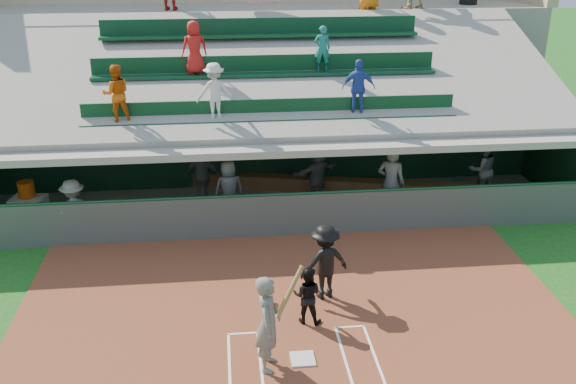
{
  "coord_description": "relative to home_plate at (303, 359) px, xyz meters",
  "views": [
    {
      "loc": [
        -1.25,
        -9.3,
        7.15
      ],
      "look_at": [
        0.11,
        3.5,
        1.8
      ],
      "focal_mm": 40.0,
      "sensor_mm": 36.0,
      "label": 1
    }
  ],
  "objects": [
    {
      "name": "ground",
      "position": [
        0.0,
        0.0,
        -0.04
      ],
      "size": [
        100.0,
        100.0,
        0.0
      ],
      "primitive_type": "plane",
      "color": "#185116",
      "rests_on": "ground"
    },
    {
      "name": "dirt_slab",
      "position": [
        0.0,
        0.5,
        -0.03
      ],
      "size": [
        11.0,
        9.0,
        0.02
      ],
      "primitive_type": "cube",
      "color": "brown",
      "rests_on": "ground"
    },
    {
      "name": "home_plate",
      "position": [
        0.0,
        0.0,
        0.0
      ],
      "size": [
        0.43,
        0.43,
        0.03
      ],
      "primitive_type": "cube",
      "color": "silver",
      "rests_on": "dirt_slab"
    },
    {
      "name": "batters_box_chalk",
      "position": [
        0.0,
        0.0,
        -0.01
      ],
      "size": [
        2.65,
        1.85,
        0.01
      ],
      "color": "white",
      "rests_on": "dirt_slab"
    },
    {
      "name": "dugout_floor",
      "position": [
        0.0,
        6.75,
        -0.02
      ],
      "size": [
        16.0,
        3.5,
        0.04
      ],
      "primitive_type": "cube",
      "color": "gray",
      "rests_on": "ground"
    },
    {
      "name": "concourse_slab",
      "position": [
        0.0,
        13.5,
        2.26
      ],
      "size": [
        20.0,
        3.0,
        4.6
      ],
      "primitive_type": "cube",
      "color": "gray",
      "rests_on": "ground"
    },
    {
      "name": "grandstand",
      "position": [
        -0.01,
        10.51,
        2.23
      ],
      "size": [
        20.4,
        10.4,
        7.8
      ],
      "color": "#4C514C",
      "rests_on": "ground"
    },
    {
      "name": "batter_at_plate",
      "position": [
        -0.61,
        -0.12,
        0.88
      ],
      "size": [
        0.9,
        0.78,
        1.95
      ],
      "color": "#575A55",
      "rests_on": "dirt_slab"
    },
    {
      "name": "catcher",
      "position": [
        0.23,
        1.18,
        0.57
      ],
      "size": [
        0.68,
        0.59,
        1.18
      ],
      "primitive_type": "imported",
      "rotation": [
        0.0,
        0.0,
        2.85
      ],
      "color": "black",
      "rests_on": "dirt_slab"
    },
    {
      "name": "home_umpire",
      "position": [
        0.71,
        2.06,
        0.79
      ],
      "size": [
        1.18,
        0.89,
        1.62
      ],
      "primitive_type": "imported",
      "rotation": [
        0.0,
        0.0,
        3.44
      ],
      "color": "black",
      "rests_on": "dirt_slab"
    },
    {
      "name": "dugout_bench",
      "position": [
        0.18,
        7.99,
        0.21
      ],
      "size": [
        13.49,
        3.8,
        0.41
      ],
      "primitive_type": "cube",
      "rotation": [
        0.0,
        0.0,
        -0.25
      ],
      "color": "brown",
      "rests_on": "dugout_floor"
    },
    {
      "name": "white_table",
      "position": [
        -6.26,
        6.32,
        0.37
      ],
      "size": [
        0.91,
        0.74,
        0.72
      ],
      "primitive_type": "cube",
      "rotation": [
        0.0,
        0.0,
        -0.15
      ],
      "color": "silver",
      "rests_on": "dugout_floor"
    },
    {
      "name": "water_cooler",
      "position": [
        -6.28,
        6.36,
        0.93
      ],
      "size": [
        0.41,
        0.41,
        0.41
      ],
      "primitive_type": "cylinder",
      "color": "#CF4D0C",
      "rests_on": "white_table"
    },
    {
      "name": "dugout_player_a",
      "position": [
        -4.88,
        5.2,
        0.8
      ],
      "size": [
        1.16,
        0.91,
        1.58
      ],
      "primitive_type": "imported",
      "rotation": [
        0.0,
        0.0,
        3.51
      ],
      "color": "#555753",
      "rests_on": "dugout_floor"
    },
    {
      "name": "dugout_player_b",
      "position": [
        -1.85,
        7.09,
        0.84
      ],
      "size": [
        1.04,
        0.59,
        1.67
      ],
      "primitive_type": "imported",
      "rotation": [
        0.0,
        0.0,
        2.95
      ],
      "color": "#51534E",
      "rests_on": "dugout_floor"
    },
    {
      "name": "dugout_player_c",
      "position": [
        -1.15,
        6.14,
        0.8
      ],
      "size": [
        0.86,
        0.65,
        1.59
      ],
      "primitive_type": "imported",
      "rotation": [
        0.0,
        0.0,
        3.35
      ],
      "color": "#5F615C",
      "rests_on": "dugout_floor"
    },
    {
      "name": "dugout_player_d",
      "position": [
        1.29,
        7.05,
        0.81
      ],
      "size": [
        1.53,
        1.14,
        1.61
      ],
      "primitive_type": "imported",
      "rotation": [
        0.0,
        0.0,
        3.65
      ],
      "color": "#565853",
      "rests_on": "dugout_floor"
    },
    {
      "name": "dugout_player_e",
      "position": [
        2.99,
        5.62,
        1.0
      ],
      "size": [
        0.87,
        0.78,
        1.99
      ],
      "primitive_type": "imported",
      "rotation": [
        0.0,
        0.0,
        2.62
      ],
      "color": "#535551",
      "rests_on": "dugout_floor"
    },
    {
      "name": "dugout_player_f",
      "position": [
        5.9,
        6.76,
        0.85
      ],
      "size": [
        0.9,
        0.74,
        1.7
      ],
      "primitive_type": "imported",
      "rotation": [
        0.0,
        0.0,
        3.27
      ],
      "color": "#5D605B",
      "rests_on": "dugout_floor"
    }
  ]
}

